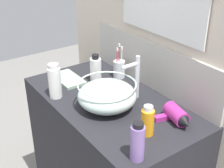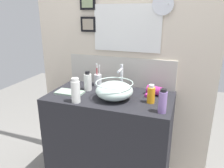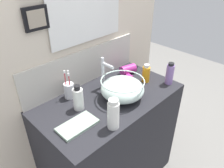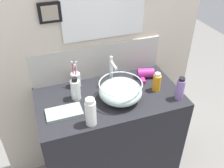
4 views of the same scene
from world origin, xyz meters
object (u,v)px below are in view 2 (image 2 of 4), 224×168
Objects in this scene: spray_bottle at (151,94)px; shampoo_bottle at (88,82)px; faucet at (121,76)px; lotion_bottle at (163,101)px; hand_towel at (70,92)px; glass_bowl_sink at (114,90)px; hair_drier at (156,91)px; soap_dispenser at (76,91)px; toothbrush_cup at (98,80)px.

shampoo_bottle is at bearing 170.48° from spray_bottle.
faucet reaches higher than lotion_bottle.
hand_towel is at bearing -154.00° from faucet.
glass_bowl_sink is 1.74× the size of lotion_bottle.
hair_drier is 1.25× the size of spray_bottle.
shampoo_bottle is (-0.28, 0.11, 0.00)m from glass_bowl_sink.
hair_drier is at bearing 85.83° from spray_bottle.
lotion_bottle is (0.38, -0.12, 0.01)m from glass_bowl_sink.
spray_bottle is 0.56m from soap_dispenser.
faucet reaches higher than hand_towel.
toothbrush_cup is 1.45× the size of spray_bottle.
soap_dispenser is 0.28m from shampoo_bottle.
toothbrush_cup is at bearing 162.23° from faucet.
shampoo_bottle is (-0.57, 0.09, 0.01)m from spray_bottle.
toothbrush_cup is at bearing 62.41° from hand_towel.
shampoo_bottle reaches higher than hand_towel.
soap_dispenser is (-0.00, -0.42, 0.04)m from toothbrush_cup.
faucet is 0.42m from soap_dispenser.
faucet is 1.39× the size of lotion_bottle.
faucet is at bearing 150.67° from spray_bottle.
shampoo_bottle is at bearing -167.17° from faucet.
hand_towel is (-0.69, -0.20, -0.03)m from hair_drier.
glass_bowl_sink is 0.40m from lotion_bottle.
hand_towel is at bearing 172.05° from lotion_bottle.
soap_dispenser is at bearing -147.28° from hair_drier.
faucet reaches higher than hair_drier.
spray_bottle reaches higher than hair_drier.
glass_bowl_sink reaches higher than hand_towel.
shampoo_bottle reaches higher than glass_bowl_sink.
hair_drier is at bearing 105.94° from lotion_bottle.
faucet is 0.27m from toothbrush_cup.
soap_dispenser is (-0.53, -0.18, 0.03)m from spray_bottle.
toothbrush_cup reaches higher than soap_dispenser.
toothbrush_cup is 1.22× the size of shampoo_bottle.
glass_bowl_sink is 1.64× the size of hair_drier.
hair_drier is at bearing 2.34° from faucet.
glass_bowl_sink is at bearing -147.28° from hair_drier.
faucet is 0.30m from shampoo_bottle.
glass_bowl_sink is 0.28m from spray_bottle.
glass_bowl_sink is at bearing 32.72° from soap_dispenser.
hair_drier is at bearing -7.11° from toothbrush_cup.
spray_bottle is (-0.01, -0.17, 0.03)m from hair_drier.
soap_dispenser is at bearing -161.39° from spray_bottle.
faucet is 0.31m from hair_drier.
faucet is 1.65× the size of spray_bottle.
lotion_bottle reaches higher than hair_drier.
toothbrush_cup reaches higher than hair_drier.
hair_drier is (0.30, 0.01, -0.10)m from faucet.
shampoo_bottle is (-0.28, -0.06, -0.06)m from faucet.
hand_towel is at bearing -163.54° from hair_drier.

